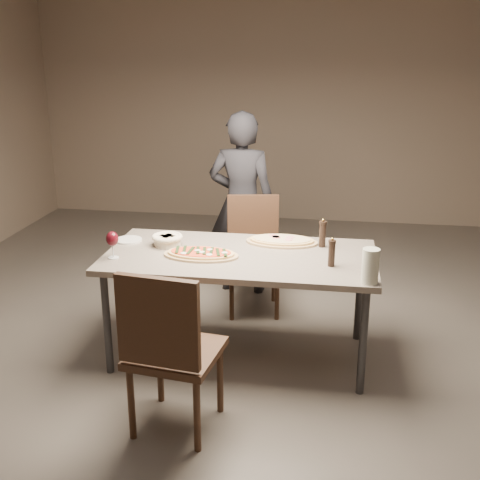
# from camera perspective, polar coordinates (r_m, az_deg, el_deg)

# --- Properties ---
(room) EXTENTS (7.00, 7.00, 7.00)m
(room) POSITION_cam_1_polar(r_m,az_deg,el_deg) (3.85, 0.00, 7.80)
(room) COLOR #5A534D
(room) RESTS_ON ground
(dining_table) EXTENTS (1.80, 0.90, 0.75)m
(dining_table) POSITION_cam_1_polar(r_m,az_deg,el_deg) (4.04, 0.00, -2.12)
(dining_table) COLOR slate
(dining_table) RESTS_ON ground
(zucchini_pizza) EXTENTS (0.50, 0.28, 0.05)m
(zucchini_pizza) POSITION_cam_1_polar(r_m,az_deg,el_deg) (3.98, -3.71, -1.32)
(zucchini_pizza) COLOR tan
(zucchini_pizza) RESTS_ON dining_table
(ham_pizza) EXTENTS (0.50, 0.28, 0.04)m
(ham_pizza) POSITION_cam_1_polar(r_m,az_deg,el_deg) (4.25, 3.98, -0.08)
(ham_pizza) COLOR tan
(ham_pizza) RESTS_ON dining_table
(bread_basket) EXTENTS (0.21, 0.21, 0.08)m
(bread_basket) POSITION_cam_1_polar(r_m,az_deg,el_deg) (4.21, -6.91, 0.09)
(bread_basket) COLOR beige
(bread_basket) RESTS_ON dining_table
(oil_dish) EXTENTS (0.12, 0.12, 0.01)m
(oil_dish) POSITION_cam_1_polar(r_m,az_deg,el_deg) (4.21, 3.83, -0.36)
(oil_dish) COLOR white
(oil_dish) RESTS_ON dining_table
(pepper_mill_left) EXTENTS (0.05, 0.05, 0.20)m
(pepper_mill_left) POSITION_cam_1_polar(r_m,az_deg,el_deg) (4.17, 7.83, 0.61)
(pepper_mill_left) COLOR black
(pepper_mill_left) RESTS_ON dining_table
(pepper_mill_right) EXTENTS (0.05, 0.05, 0.19)m
(pepper_mill_right) POSITION_cam_1_polar(r_m,az_deg,el_deg) (3.82, 8.69, -1.20)
(pepper_mill_right) COLOR black
(pepper_mill_right) RESTS_ON dining_table
(carafe) EXTENTS (0.10, 0.10, 0.21)m
(carafe) POSITION_cam_1_polar(r_m,az_deg,el_deg) (3.59, 12.25, -2.43)
(carafe) COLOR silver
(carafe) RESTS_ON dining_table
(wine_glass) EXTENTS (0.08, 0.08, 0.18)m
(wine_glass) POSITION_cam_1_polar(r_m,az_deg,el_deg) (3.99, -12.02, 0.03)
(wine_glass) COLOR silver
(wine_glass) RESTS_ON dining_table
(side_plate) EXTENTS (0.19, 0.19, 0.01)m
(side_plate) POSITION_cam_1_polar(r_m,az_deg,el_deg) (4.36, -10.52, 0.00)
(side_plate) COLOR white
(side_plate) RESTS_ON dining_table
(chair_near) EXTENTS (0.53, 0.53, 0.99)m
(chair_near) POSITION_cam_1_polar(r_m,az_deg,el_deg) (3.29, -6.79, -9.86)
(chair_near) COLOR #3D2719
(chair_near) RESTS_ON ground
(chair_far) EXTENTS (0.51, 0.51, 0.92)m
(chair_far) POSITION_cam_1_polar(r_m,az_deg,el_deg) (4.88, 1.27, -0.66)
(chair_far) COLOR #3D2719
(chair_far) RESTS_ON ground
(diner) EXTENTS (0.60, 0.41, 1.57)m
(diner) POSITION_cam_1_polar(r_m,az_deg,el_deg) (5.15, 0.17, 3.48)
(diner) COLOR black
(diner) RESTS_ON ground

